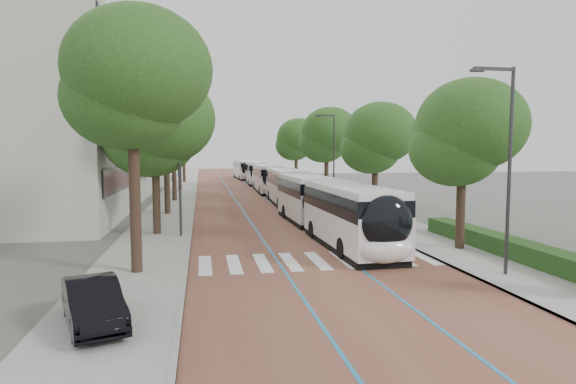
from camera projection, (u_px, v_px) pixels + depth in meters
The scene contains 22 objects.
ground at pixel (319, 266), 20.62m from camera, with size 160.00×160.00×0.00m, color #51544C.
road at pixel (242, 190), 59.83m from camera, with size 11.00×140.00×0.02m, color brown.
sidewalk_left at pixel (180, 191), 58.51m from camera, with size 4.00×140.00×0.12m, color gray.
sidewalk_right at pixel (301, 189), 61.15m from camera, with size 4.00×140.00×0.12m, color gray.
kerb_left at pixel (196, 190), 58.84m from camera, with size 0.20×140.00×0.14m, color gray.
kerb_right at pixel (286, 189), 60.82m from camera, with size 0.20×140.00×0.14m, color gray.
zebra_crossing at pixel (318, 260), 21.63m from camera, with size 10.55×3.60×0.01m.
lane_line_left at pixel (229, 190), 59.55m from camera, with size 0.12×126.00×0.01m, color teal.
lane_line_right at pixel (255, 190), 60.12m from camera, with size 0.12×126.00×0.01m, color teal.
office_building at pixel (39, 128), 44.02m from camera, with size 18.11×40.00×14.00m.
hedge at pixel (510, 247), 22.18m from camera, with size 1.20×14.00×0.80m, color #1A4116.
streetlight_near at pixel (506, 154), 18.42m from camera, with size 1.82×0.20×8.00m.
streetlight_far at pixel (332, 152), 42.94m from camera, with size 1.82×0.20×8.00m.
lamp_post_left at pixel (180, 165), 27.03m from camera, with size 0.14×0.14×8.00m, color #2E2E30.
trees_left at pixel (172, 129), 43.80m from camera, with size 6.32×60.74×10.04m.
trees_right at pixel (338, 140), 45.00m from camera, with size 5.86×47.59×8.74m.
lead_bus at pixel (329, 208), 28.03m from camera, with size 3.00×18.46×3.20m.
bus_queued_0 at pixel (287, 187), 43.54m from camera, with size 2.90×12.47×3.20m.
bus_queued_1 at pixel (267, 179), 56.74m from camera, with size 2.83×12.46×3.20m.
bus_queued_2 at pixel (256, 173), 70.26m from camera, with size 3.02×12.49×3.20m.
bus_queued_3 at pixel (244, 170), 82.30m from camera, with size 3.03×12.49×3.20m.
parked_car at pixel (93, 302), 13.35m from camera, with size 1.36×3.90×1.28m, color black.
Camera 1 is at (-4.89, -19.71, 4.98)m, focal length 30.00 mm.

